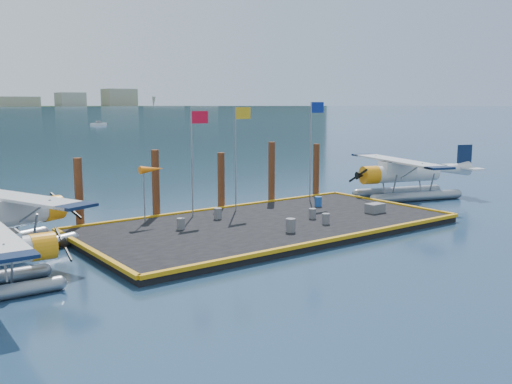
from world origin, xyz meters
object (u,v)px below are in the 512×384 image
Objects in this scene: piling_0 at (79,195)px; drum_0 at (181,224)px; drum_2 at (312,214)px; flagpole_red at (195,147)px; drum_3 at (291,225)px; seaplane_b at (5,221)px; drum_5 at (218,213)px; drum_1 at (326,219)px; flagpole_yellow at (238,143)px; crate at (375,208)px; piling_3 at (272,174)px; flagpole_blue at (313,136)px; piling_4 at (316,172)px; piling_2 at (221,183)px; piling_1 at (156,186)px; seaplane_d at (402,176)px; windsock at (152,171)px; drum_4 at (318,202)px.

drum_0 is at bearing -47.27° from piling_0.
flagpole_red is at bearing 137.28° from drum_2.
seaplane_b is at bearing 154.87° from drum_3.
drum_1 is at bearing -49.36° from drum_5.
drum_2 is 6.23m from flagpole_yellow.
piling_3 reaches higher than crate.
drum_0 is 3.15m from drum_5.
piling_0 is at bearing 151.11° from drum_2.
drum_1 is at bearing -35.51° from piling_0.
flagpole_red is 1.50× the size of piling_0.
flagpole_blue is 3.61m from piling_4.
drum_2 is 0.15× the size of piling_2.
drum_1 is 0.13× the size of piling_3.
flagpole_blue reaches higher than piling_2.
piling_1 is at bearing 136.85° from flagpole_red.
seaplane_d is 3.38× the size of windsock.
piling_1 is (4.50, 0.00, 0.10)m from piling_0.
flagpole_red is at bearing 126.71° from drum_1.
flagpole_blue reaches higher than drum_5.
drum_0 is 1.01× the size of drum_1.
piling_1 is at bearing 171.49° from flagpole_blue.
drum_1 is at bearing -77.36° from piling_2.
flagpole_red reaches higher than windsock.
piling_0 is (-11.12, 6.13, 1.32)m from drum_2.
flagpole_red is 11.17m from piling_4.
flagpole_yellow is 8.35m from piling_4.
piling_0 reaches higher than seaplane_b.
piling_0 is 0.95× the size of piling_1.
drum_3 reaches higher than drum_4.
windsock is at bearing -170.47° from piling_3.
drum_0 is 0.09× the size of flagpole_blue.
seaplane_d is 1.62× the size of flagpole_blue.
seaplane_d is 13.59m from flagpole_yellow.
drum_5 is 0.20× the size of windsock.
flagpole_red is (-7.74, 1.95, 3.68)m from drum_4.
flagpole_blue is (4.48, 6.05, 4.00)m from drum_1.
drum_3 is at bearing -143.44° from drum_4.
flagpole_yellow is (-1.91, 4.53, 3.83)m from drum_2.
piling_0 is at bearing 180.00° from piling_2.
drum_1 is at bearing -128.26° from drum_4.
piling_0 is at bearing 132.73° from drum_0.
piling_2 reaches higher than drum_0.
flagpole_blue reaches higher than windsock.
crate is 0.17× the size of flagpole_yellow.
piling_0 is at bearing 165.54° from flagpole_red.
flagpole_red is at bearing -166.75° from piling_3.
flagpole_yellow is (3.00, 0.00, 0.12)m from flagpole_red.
piling_2 is at bearing 109.03° from drum_2.
piling_0 reaches higher than drum_2.
piling_1 reaches higher than seaplane_d.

